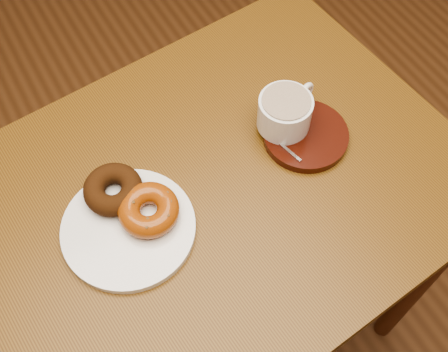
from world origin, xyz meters
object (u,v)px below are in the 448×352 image
saucer (306,135)px  cafe_table (215,221)px  coffee_cup (285,112)px  donut_plate (129,228)px

saucer → cafe_table: bearing=-177.8°
coffee_cup → donut_plate: bearing=170.5°
donut_plate → saucer: size_ratio=1.43×
saucer → donut_plate: bearing=-178.5°
saucer → coffee_cup: 0.06m
donut_plate → cafe_table: bearing=0.7°
donut_plate → coffee_cup: bearing=8.1°
cafe_table → coffee_cup: coffee_cup is taller
donut_plate → coffee_cup: coffee_cup is taller
cafe_table → donut_plate: size_ratio=4.23×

